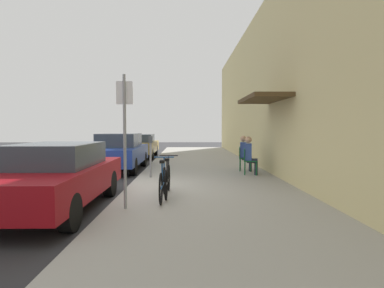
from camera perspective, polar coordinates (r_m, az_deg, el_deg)
The scene contains 14 objects.
ground_plane at distance 8.63m, azimuth -11.74°, elevation -8.52°, with size 60.00×60.00×0.00m, color #2D2D30.
sidewalk_slab at distance 10.46m, azimuth 2.64°, elevation -6.13°, with size 4.50×32.00×0.12m, color #9E9B93.
building_facade at distance 10.86m, azimuth 15.63°, elevation 10.89°, with size 1.40×32.00×6.47m.
parked_car_0 at distance 7.17m, azimuth -23.14°, elevation -5.21°, with size 1.80×4.40×1.37m.
parked_car_1 at distance 13.12m, azimuth -12.84°, elevation -1.32°, with size 1.80×4.40×1.47m.
parked_car_2 at distance 18.76m, azimuth -9.25°, elevation -0.21°, with size 1.80×4.40×1.33m.
parking_meter at distance 10.28m, azimuth -7.37°, elevation -1.66°, with size 0.12×0.10×1.32m.
street_sign at distance 6.32m, azimuth -11.88°, elevation 2.32°, with size 0.32×0.06×2.60m.
bicycle_0 at distance 7.15m, azimuth -5.23°, elevation -6.92°, with size 0.46×1.71×0.90m.
bicycle_1 at distance 7.55m, azimuth -4.38°, elevation -6.39°, with size 0.46×1.71×0.90m.
cafe_chair_0 at distance 11.00m, azimuth 9.97°, elevation -2.76°, with size 0.52×0.52×0.87m.
seated_patron_0 at distance 10.99m, azimuth 10.29°, elevation -1.77°, with size 0.48×0.43×1.29m.
cafe_chair_1 at distance 11.95m, azimuth 9.09°, elevation -2.31°, with size 0.52×0.52×0.87m.
seated_patron_1 at distance 11.93m, azimuth 9.39°, elevation -1.40°, with size 0.48×0.43×1.29m.
Camera 1 is at (1.59, -8.31, 1.69)m, focal length 29.98 mm.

